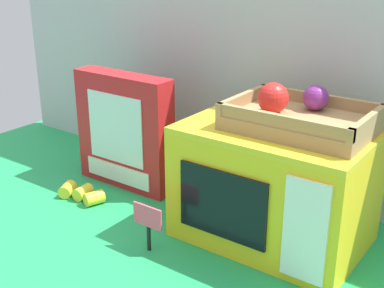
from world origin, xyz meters
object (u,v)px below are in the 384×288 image
(toy_microwave, at_px, (274,185))
(price_sign, at_px, (149,222))
(food_groups_crate, at_px, (299,117))
(cookie_set_box, at_px, (125,131))
(loose_toy_banana, at_px, (82,193))

(toy_microwave, bearing_deg, price_sign, -131.84)
(food_groups_crate, relative_size, cookie_set_box, 0.93)
(price_sign, relative_size, loose_toy_banana, 0.75)
(toy_microwave, height_order, cookie_set_box, cookie_set_box)
(cookie_set_box, bearing_deg, toy_microwave, -2.31)
(toy_microwave, relative_size, cookie_set_box, 1.27)
(loose_toy_banana, bearing_deg, food_groups_crate, 15.41)
(price_sign, height_order, loose_toy_banana, price_sign)
(loose_toy_banana, bearing_deg, price_sign, -15.47)
(toy_microwave, bearing_deg, loose_toy_banana, -165.90)
(cookie_set_box, height_order, price_sign, cookie_set_box)
(food_groups_crate, height_order, cookie_set_box, food_groups_crate)
(toy_microwave, distance_m, loose_toy_banana, 0.48)
(food_groups_crate, relative_size, loose_toy_banana, 2.01)
(cookie_set_box, height_order, loose_toy_banana, cookie_set_box)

